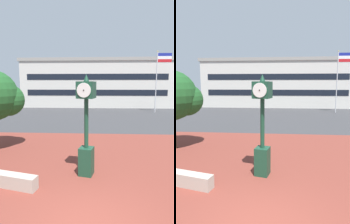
# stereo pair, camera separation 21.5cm
# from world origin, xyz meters

# --- Properties ---
(plaza_brick_paving) EXTENTS (44.00, 13.96, 0.01)m
(plaza_brick_paving) POSITION_xyz_m (0.00, 2.98, 0.00)
(plaza_brick_paving) COLOR brown
(plaza_brick_paving) RESTS_ON ground
(street_clock) EXTENTS (0.78, 0.82, 4.10)m
(street_clock) POSITION_xyz_m (-0.17, 3.24, 1.98)
(street_clock) COLOR #19422D
(street_clock) RESTS_ON ground
(flagpole_primary) EXTENTS (1.87, 0.14, 7.95)m
(flagpole_primary) POSITION_xyz_m (8.19, 21.75, 4.91)
(flagpole_primary) COLOR silver
(flagpole_primary) RESTS_ON ground
(civic_building) EXTENTS (24.54, 15.79, 7.76)m
(civic_building) POSITION_xyz_m (0.06, 33.54, 3.89)
(civic_building) COLOR beige
(civic_building) RESTS_ON ground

